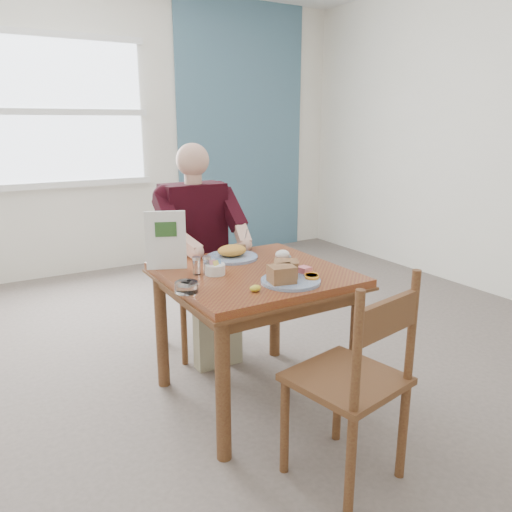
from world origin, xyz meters
TOP-DOWN VIEW (x-y plane):
  - floor at (0.00, 0.00)m, footprint 6.00×6.00m
  - wall_back at (0.00, 3.00)m, footprint 5.50×0.00m
  - accent_panel at (1.60, 2.98)m, footprint 1.60×0.02m
  - lemon_wedge at (-0.17, -0.30)m, footprint 0.07×0.06m
  - napkin at (0.26, 0.11)m, footprint 0.09×0.07m
  - metal_dish at (0.28, 0.13)m, footprint 0.09×0.09m
  - window at (-0.40, 2.97)m, footprint 1.72×0.04m
  - table at (0.00, 0.00)m, footprint 0.92×0.92m
  - chair_far at (0.00, 0.80)m, footprint 0.42×0.42m
  - chair_near at (0.02, -0.80)m, footprint 0.49×0.49m
  - diner at (0.00, 0.71)m, footprint 0.53×0.56m
  - near_plate at (0.04, -0.26)m, footprint 0.37×0.37m
  - far_plate at (0.02, 0.27)m, footprint 0.39×0.39m
  - caddy at (-0.21, 0.04)m, footprint 0.12×0.12m
  - shakers at (-0.26, 0.08)m, footprint 0.10×0.06m
  - creamer at (-0.44, -0.14)m, footprint 0.12×0.12m
  - menu at (-0.38, 0.26)m, footprint 0.20×0.10m

SIDE VIEW (x-z plane):
  - floor at x=0.00m, z-range 0.00..0.00m
  - chair_far at x=0.00m, z-range 0.00..0.95m
  - chair_near at x=0.02m, z-range 0.00..0.95m
  - table at x=0.00m, z-range 0.26..1.01m
  - metal_dish at x=0.28m, z-range 0.75..0.76m
  - lemon_wedge at x=-0.17m, z-range 0.75..0.78m
  - creamer at x=-0.44m, z-range 0.75..0.80m
  - napkin at x=0.26m, z-range 0.75..0.80m
  - caddy at x=-0.21m, z-range 0.74..0.82m
  - far_plate at x=0.02m, z-range 0.74..0.82m
  - near_plate at x=0.04m, z-range 0.74..0.84m
  - shakers at x=-0.26m, z-range 0.75..0.84m
  - diner at x=0.00m, z-range 0.12..1.50m
  - menu at x=-0.38m, z-range 0.75..1.07m
  - accent_panel at x=1.60m, z-range 0.00..2.80m
  - wall_back at x=0.00m, z-range -1.35..4.15m
  - window at x=-0.40m, z-range 0.89..2.31m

